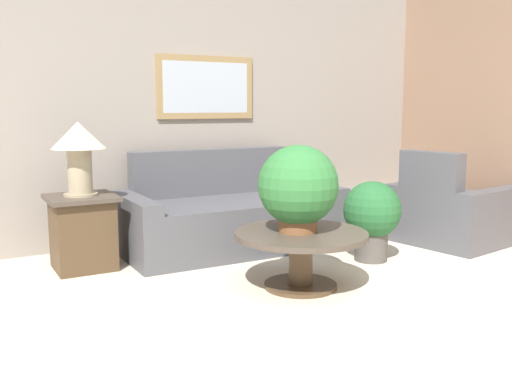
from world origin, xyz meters
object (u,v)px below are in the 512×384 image
side_table (83,232)px  armchair (451,213)px  couch_main (229,217)px  potted_plant_on_table (298,187)px  coffee_table (301,247)px  potted_plant_floor (372,215)px  table_lamp (79,146)px

side_table → armchair: bearing=-13.6°
couch_main → potted_plant_on_table: bearing=-94.0°
armchair → coffee_table: size_ratio=1.14×
armchair → couch_main: bearing=57.7°
couch_main → coffee_table: couch_main is taller
coffee_table → potted_plant_floor: size_ratio=1.41×
potted_plant_on_table → potted_plant_floor: size_ratio=0.92×
table_lamp → potted_plant_floor: table_lamp is taller
coffee_table → side_table: bearing=135.0°
armchair → potted_plant_floor: bearing=88.2°
couch_main → coffee_table: bearing=-93.2°
coffee_table → side_table: size_ratio=1.61×
coffee_table → armchair: bearing=12.7°
table_lamp → potted_plant_floor: 2.52m
armchair → coffee_table: (-2.09, -0.47, 0.02)m
couch_main → side_table: (-1.37, -0.04, 0.02)m
couch_main → table_lamp: size_ratio=3.38×
couch_main → side_table: bearing=-178.1°
coffee_table → potted_plant_floor: potted_plant_floor is taller
side_table → potted_plant_on_table: potted_plant_on_table is taller
side_table → table_lamp: size_ratio=1.02×
armchair → coffee_table: 2.14m
coffee_table → potted_plant_on_table: potted_plant_on_table is taller
armchair → potted_plant_floor: (-1.13, -0.14, 0.11)m
armchair → table_lamp: (-3.38, 0.82, 0.73)m
side_table → potted_plant_floor: 2.44m
armchair → side_table: armchair is taller
side_table → potted_plant_on_table: (1.27, -1.27, 0.44)m
table_lamp → potted_plant_on_table: table_lamp is taller
coffee_table → potted_plant_on_table: size_ratio=1.54×
potted_plant_on_table → table_lamp: bearing=135.1°
potted_plant_floor → armchair: bearing=7.2°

